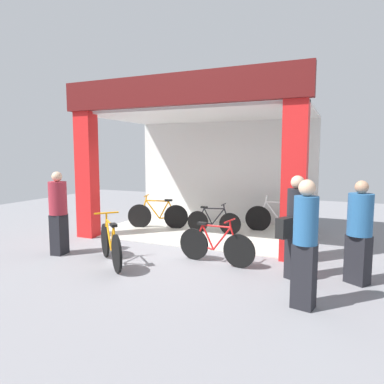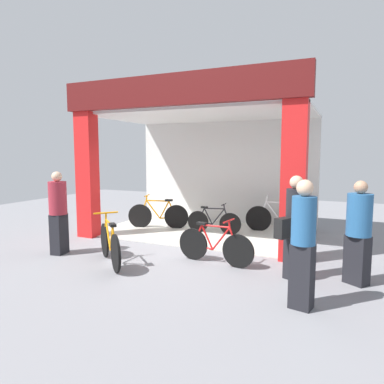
{
  "view_description": "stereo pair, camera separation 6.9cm",
  "coord_description": "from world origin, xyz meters",
  "px_view_note": "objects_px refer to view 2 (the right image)",
  "views": [
    {
      "loc": [
        3.35,
        -6.88,
        2.08
      ],
      "look_at": [
        0.0,
        0.8,
        1.15
      ],
      "focal_mm": 32.82,
      "sensor_mm": 36.0,
      "label": 1
    },
    {
      "loc": [
        3.42,
        -6.86,
        2.08
      ],
      "look_at": [
        0.0,
        0.8,
        1.15
      ],
      "focal_mm": 32.82,
      "sensor_mm": 36.0,
      "label": 2
    }
  ],
  "objects_px": {
    "bicycle_inside_1": "(214,222)",
    "pedestrian_3": "(58,212)",
    "bicycle_inside_2": "(279,218)",
    "bicycle_parked_1": "(215,246)",
    "pedestrian_1": "(294,227)",
    "bicycle_inside_0": "(158,215)",
    "pedestrian_2": "(303,243)",
    "pedestrian_0": "(359,231)",
    "bicycle_parked_0": "(110,244)"
  },
  "relations": [
    {
      "from": "bicycle_inside_2",
      "to": "pedestrian_3",
      "type": "relative_size",
      "value": 1.0
    },
    {
      "from": "bicycle_inside_2",
      "to": "bicycle_inside_0",
      "type": "bearing_deg",
      "value": -164.6
    },
    {
      "from": "bicycle_inside_0",
      "to": "bicycle_parked_0",
      "type": "distance_m",
      "value": 3.2
    },
    {
      "from": "pedestrian_2",
      "to": "pedestrian_3",
      "type": "bearing_deg",
      "value": 172.74
    },
    {
      "from": "bicycle_inside_0",
      "to": "bicycle_parked_1",
      "type": "distance_m",
      "value": 3.41
    },
    {
      "from": "bicycle_inside_2",
      "to": "bicycle_inside_1",
      "type": "bearing_deg",
      "value": -151.09
    },
    {
      "from": "bicycle_parked_0",
      "to": "pedestrian_2",
      "type": "bearing_deg",
      "value": -8.17
    },
    {
      "from": "pedestrian_0",
      "to": "pedestrian_1",
      "type": "relative_size",
      "value": 0.96
    },
    {
      "from": "bicycle_inside_1",
      "to": "pedestrian_0",
      "type": "height_order",
      "value": "pedestrian_0"
    },
    {
      "from": "pedestrian_1",
      "to": "bicycle_inside_2",
      "type": "bearing_deg",
      "value": 103.84
    },
    {
      "from": "bicycle_inside_0",
      "to": "pedestrian_0",
      "type": "bearing_deg",
      "value": -25.44
    },
    {
      "from": "bicycle_inside_0",
      "to": "pedestrian_1",
      "type": "bearing_deg",
      "value": -32.45
    },
    {
      "from": "pedestrian_0",
      "to": "pedestrian_3",
      "type": "xyz_separation_m",
      "value": [
        -5.6,
        -0.65,
        0.02
      ]
    },
    {
      "from": "pedestrian_2",
      "to": "pedestrian_3",
      "type": "relative_size",
      "value": 1.02
    },
    {
      "from": "bicycle_inside_2",
      "to": "pedestrian_1",
      "type": "height_order",
      "value": "pedestrian_1"
    },
    {
      "from": "pedestrian_2",
      "to": "pedestrian_3",
      "type": "distance_m",
      "value": 4.94
    },
    {
      "from": "bicycle_parked_0",
      "to": "pedestrian_1",
      "type": "height_order",
      "value": "pedestrian_1"
    },
    {
      "from": "pedestrian_2",
      "to": "pedestrian_3",
      "type": "xyz_separation_m",
      "value": [
        -4.9,
        0.62,
        -0.01
      ]
    },
    {
      "from": "pedestrian_0",
      "to": "bicycle_inside_1",
      "type": "bearing_deg",
      "value": 144.35
    },
    {
      "from": "bicycle_inside_1",
      "to": "pedestrian_0",
      "type": "relative_size",
      "value": 0.87
    },
    {
      "from": "bicycle_inside_0",
      "to": "pedestrian_2",
      "type": "relative_size",
      "value": 0.94
    },
    {
      "from": "pedestrian_3",
      "to": "bicycle_parked_0",
      "type": "bearing_deg",
      "value": -4.92
    },
    {
      "from": "bicycle_inside_1",
      "to": "pedestrian_3",
      "type": "relative_size",
      "value": 0.84
    },
    {
      "from": "bicycle_inside_0",
      "to": "bicycle_parked_0",
      "type": "relative_size",
      "value": 1.25
    },
    {
      "from": "bicycle_parked_1",
      "to": "pedestrian_1",
      "type": "xyz_separation_m",
      "value": [
        1.47,
        -0.23,
        0.54
      ]
    },
    {
      "from": "bicycle_inside_1",
      "to": "pedestrian_3",
      "type": "bearing_deg",
      "value": -126.86
    },
    {
      "from": "bicycle_inside_1",
      "to": "pedestrian_1",
      "type": "xyz_separation_m",
      "value": [
        2.36,
        -2.56,
        0.57
      ]
    },
    {
      "from": "bicycle_inside_2",
      "to": "bicycle_parked_1",
      "type": "height_order",
      "value": "bicycle_inside_2"
    },
    {
      "from": "bicycle_inside_1",
      "to": "pedestrian_1",
      "type": "bearing_deg",
      "value": -47.37
    },
    {
      "from": "bicycle_parked_0",
      "to": "pedestrian_2",
      "type": "height_order",
      "value": "pedestrian_2"
    },
    {
      "from": "bicycle_parked_0",
      "to": "pedestrian_3",
      "type": "relative_size",
      "value": 0.76
    },
    {
      "from": "bicycle_parked_0",
      "to": "pedestrian_0",
      "type": "height_order",
      "value": "pedestrian_0"
    },
    {
      "from": "bicycle_inside_0",
      "to": "pedestrian_1",
      "type": "height_order",
      "value": "pedestrian_1"
    },
    {
      "from": "pedestrian_3",
      "to": "bicycle_inside_1",
      "type": "bearing_deg",
      "value": 53.14
    },
    {
      "from": "bicycle_parked_0",
      "to": "pedestrian_2",
      "type": "relative_size",
      "value": 0.75
    },
    {
      "from": "bicycle_parked_0",
      "to": "pedestrian_0",
      "type": "bearing_deg",
      "value": 10.29
    },
    {
      "from": "bicycle_parked_0",
      "to": "pedestrian_2",
      "type": "xyz_separation_m",
      "value": [
        3.53,
        -0.51,
        0.52
      ]
    },
    {
      "from": "bicycle_inside_1",
      "to": "pedestrian_3",
      "type": "xyz_separation_m",
      "value": [
        -2.27,
        -3.03,
        0.57
      ]
    },
    {
      "from": "pedestrian_3",
      "to": "pedestrian_2",
      "type": "bearing_deg",
      "value": -7.26
    },
    {
      "from": "bicycle_parked_1",
      "to": "pedestrian_0",
      "type": "relative_size",
      "value": 0.95
    },
    {
      "from": "bicycle_inside_2",
      "to": "pedestrian_1",
      "type": "xyz_separation_m",
      "value": [
        0.84,
        -3.4,
        0.5
      ]
    },
    {
      "from": "bicycle_parked_0",
      "to": "bicycle_inside_0",
      "type": "bearing_deg",
      "value": 103.05
    },
    {
      "from": "pedestrian_2",
      "to": "bicycle_inside_0",
      "type": "bearing_deg",
      "value": 139.54
    },
    {
      "from": "bicycle_inside_1",
      "to": "pedestrian_1",
      "type": "height_order",
      "value": "pedestrian_1"
    },
    {
      "from": "bicycle_parked_0",
      "to": "pedestrian_3",
      "type": "xyz_separation_m",
      "value": [
        -1.37,
        0.12,
        0.51
      ]
    },
    {
      "from": "bicycle_inside_1",
      "to": "bicycle_inside_2",
      "type": "height_order",
      "value": "bicycle_inside_2"
    },
    {
      "from": "bicycle_inside_0",
      "to": "bicycle_inside_1",
      "type": "xyz_separation_m",
      "value": [
        1.63,
        0.03,
        -0.06
      ]
    },
    {
      "from": "pedestrian_0",
      "to": "bicycle_parked_0",
      "type": "bearing_deg",
      "value": -169.71
    },
    {
      "from": "bicycle_inside_0",
      "to": "bicycle_inside_1",
      "type": "relative_size",
      "value": 1.13
    },
    {
      "from": "bicycle_inside_1",
      "to": "bicycle_inside_2",
      "type": "bearing_deg",
      "value": 28.91
    }
  ]
}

